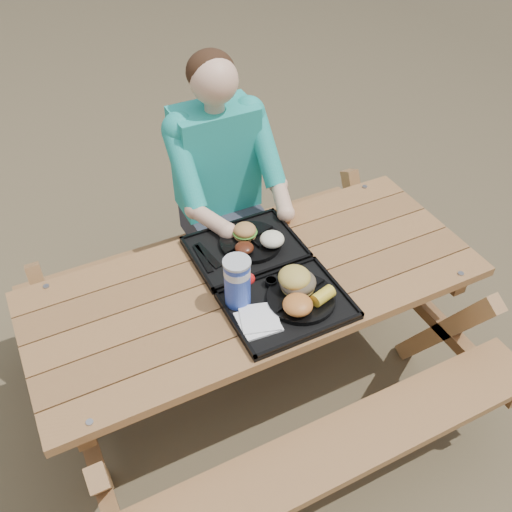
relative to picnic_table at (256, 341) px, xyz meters
name	(u,v)px	position (x,y,z in m)	size (l,w,h in m)	color
ground	(256,391)	(0.00, 0.00, -0.38)	(60.00, 60.00, 0.00)	#999999
picnic_table	(256,341)	(0.00, 0.00, 0.00)	(1.80, 1.49, 0.75)	#999999
tray_near	(287,306)	(0.04, -0.18, 0.39)	(0.45, 0.35, 0.02)	black
tray_far	(245,249)	(0.04, 0.18, 0.39)	(0.45, 0.35, 0.02)	black
plate_near	(301,298)	(0.09, -0.19, 0.41)	(0.26, 0.26, 0.02)	black
plate_far	(251,242)	(0.07, 0.19, 0.41)	(0.26, 0.26, 0.02)	black
napkin_stack	(258,321)	(-0.10, -0.22, 0.40)	(0.14, 0.14, 0.02)	white
soda_cup	(237,283)	(-0.12, -0.09, 0.49)	(0.10, 0.10, 0.20)	#1736AE
condiment_bbq	(271,282)	(0.03, -0.07, 0.41)	(0.05, 0.05, 0.03)	black
condiment_mustard	(286,273)	(0.11, -0.05, 0.41)	(0.05, 0.05, 0.03)	yellow
sandwich	(298,275)	(0.11, -0.14, 0.48)	(0.13, 0.13, 0.14)	gold
mac_cheese	(298,305)	(0.05, -0.24, 0.44)	(0.11, 0.11, 0.06)	orange
corn_cob	(323,296)	(0.16, -0.24, 0.44)	(0.09, 0.09, 0.05)	yellow
cutlery_far	(207,255)	(-0.12, 0.20, 0.40)	(0.03, 0.18, 0.01)	black
burger	(245,228)	(0.06, 0.22, 0.46)	(0.10, 0.10, 0.09)	#C28444
baked_beans	(244,248)	(0.02, 0.14, 0.43)	(0.08, 0.08, 0.04)	#521F10
potato_salad	(272,239)	(0.14, 0.12, 0.44)	(0.10, 0.10, 0.06)	white
diner	(219,199)	(0.14, 0.70, 0.27)	(0.48, 0.84, 1.28)	#18A7AE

